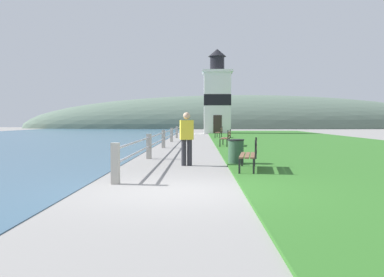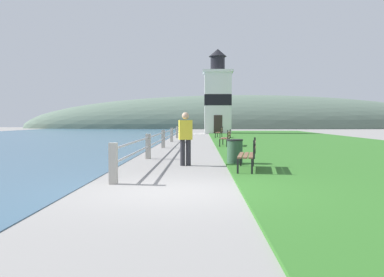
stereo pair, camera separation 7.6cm
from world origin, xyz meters
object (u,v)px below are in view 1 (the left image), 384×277
(park_bench_far, at_px, (220,132))
(park_bench_near, at_px, (251,153))
(lighthouse, at_px, (217,98))
(trash_bin, at_px, (236,152))
(park_bench_midway, at_px, (227,137))
(person_strolling, at_px, (187,137))

(park_bench_far, bearing_deg, park_bench_near, 97.51)
(park_bench_far, bearing_deg, lighthouse, -83.44)
(lighthouse, bearing_deg, park_bench_far, -91.32)
(park_bench_near, bearing_deg, park_bench_far, -82.63)
(trash_bin, bearing_deg, park_bench_far, 88.87)
(park_bench_midway, bearing_deg, park_bench_far, -82.79)
(person_strolling, bearing_deg, park_bench_far, -16.67)
(park_bench_far, height_order, trash_bin, park_bench_far)
(person_strolling, xyz_separation_m, trash_bin, (1.59, 0.20, -0.50))
(park_bench_near, height_order, park_bench_far, same)
(lighthouse, xyz_separation_m, trash_bin, (-0.70, -33.13, -3.52))
(lighthouse, height_order, person_strolling, lighthouse)
(trash_bin, bearing_deg, lighthouse, 88.80)
(lighthouse, distance_m, person_strolling, 33.54)
(park_bench_near, distance_m, park_bench_midway, 11.37)
(park_bench_near, height_order, lighthouse, lighthouse)
(park_bench_near, distance_m, trash_bin, 1.84)
(park_bench_near, distance_m, park_bench_far, 22.47)
(park_bench_midway, height_order, trash_bin, park_bench_midway)
(park_bench_midway, bearing_deg, lighthouse, -83.16)
(park_bench_near, bearing_deg, trash_bin, -74.03)
(lighthouse, xyz_separation_m, person_strolling, (-2.29, -33.33, -3.01))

